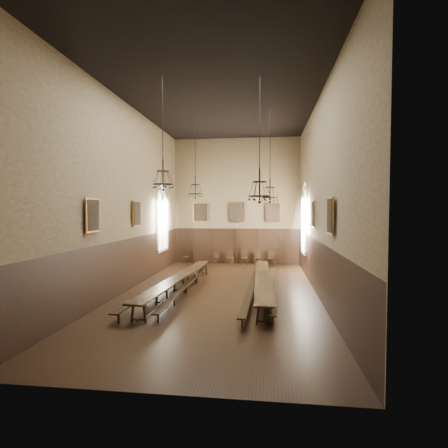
% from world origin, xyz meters
% --- Properties ---
extents(floor, '(9.00, 18.00, 0.02)m').
position_xyz_m(floor, '(0.00, 0.00, -0.01)').
color(floor, black).
rests_on(floor, ground).
extents(ceiling, '(9.00, 18.00, 0.02)m').
position_xyz_m(ceiling, '(0.00, 0.00, 9.01)').
color(ceiling, black).
rests_on(ceiling, ground).
extents(wall_back, '(9.00, 0.02, 9.00)m').
position_xyz_m(wall_back, '(0.00, 9.01, 4.50)').
color(wall_back, '#8B7B55').
rests_on(wall_back, ground).
extents(wall_front, '(9.00, 0.02, 9.00)m').
position_xyz_m(wall_front, '(0.00, -9.01, 4.50)').
color(wall_front, '#8B7B55').
rests_on(wall_front, ground).
extents(wall_left, '(0.02, 18.00, 9.00)m').
position_xyz_m(wall_left, '(-4.51, 0.00, 4.50)').
color(wall_left, '#8B7B55').
rests_on(wall_left, ground).
extents(wall_right, '(0.02, 18.00, 9.00)m').
position_xyz_m(wall_right, '(4.51, 0.00, 4.50)').
color(wall_right, '#8B7B55').
rests_on(wall_right, ground).
extents(wainscot_panelling, '(9.00, 18.00, 2.50)m').
position_xyz_m(wainscot_panelling, '(0.00, 0.00, 1.25)').
color(wainscot_panelling, black).
rests_on(wainscot_panelling, floor).
extents(table_left, '(1.36, 9.96, 0.77)m').
position_xyz_m(table_left, '(-1.90, -0.11, 0.39)').
color(table_left, black).
rests_on(table_left, floor).
extents(table_right, '(0.95, 9.95, 0.78)m').
position_xyz_m(table_right, '(2.00, 0.20, 0.39)').
color(table_right, black).
rests_on(table_right, floor).
extents(bench_left_outer, '(0.89, 10.40, 0.47)m').
position_xyz_m(bench_left_outer, '(-2.58, 0.02, 0.30)').
color(bench_left_outer, black).
rests_on(bench_left_outer, floor).
extents(bench_left_inner, '(0.31, 9.28, 0.42)m').
position_xyz_m(bench_left_inner, '(-1.54, -0.23, 0.27)').
color(bench_left_inner, black).
rests_on(bench_left_inner, floor).
extents(bench_right_inner, '(0.54, 9.86, 0.44)m').
position_xyz_m(bench_right_inner, '(1.51, -0.14, 0.28)').
color(bench_right_inner, black).
rests_on(bench_right_inner, floor).
extents(bench_right_outer, '(0.70, 9.42, 0.42)m').
position_xyz_m(bench_right_outer, '(2.59, 0.12, 0.27)').
color(bench_right_outer, black).
rests_on(bench_right_outer, floor).
extents(chair_0, '(0.56, 0.56, 0.99)m').
position_xyz_m(chair_0, '(-3.57, 8.50, 0.30)').
color(chair_0, black).
rests_on(chair_0, floor).
extents(chair_2, '(0.46, 0.46, 0.86)m').
position_xyz_m(chair_2, '(-1.39, 8.56, 0.26)').
color(chair_2, black).
rests_on(chair_2, floor).
extents(chair_3, '(0.49, 0.49, 1.01)m').
position_xyz_m(chair_3, '(-0.41, 8.48, 0.30)').
color(chair_3, black).
rests_on(chair_3, floor).
extents(chair_4, '(0.46, 0.46, 1.02)m').
position_xyz_m(chair_4, '(0.62, 8.54, 0.31)').
color(chair_4, black).
rests_on(chair_4, floor).
extents(chair_5, '(0.43, 0.43, 0.94)m').
position_xyz_m(chair_5, '(1.49, 8.56, 0.28)').
color(chair_5, black).
rests_on(chair_5, floor).
extents(chair_6, '(0.49, 0.49, 0.99)m').
position_xyz_m(chair_6, '(2.47, 8.61, 0.30)').
color(chair_6, black).
rests_on(chair_6, floor).
extents(chandelier_back_left, '(0.80, 0.80, 4.37)m').
position_xyz_m(chandelier_back_left, '(-1.76, 2.99, 5.07)').
color(chandelier_back_left, black).
rests_on(chandelier_back_left, ceiling).
extents(chandelier_back_right, '(0.83, 0.83, 4.63)m').
position_xyz_m(chandelier_back_right, '(2.33, 2.06, 4.83)').
color(chandelier_back_right, black).
rests_on(chandelier_back_right, ceiling).
extents(chandelier_front_left, '(0.78, 0.78, 4.25)m').
position_xyz_m(chandelier_front_left, '(-1.80, -2.91, 5.19)').
color(chandelier_front_left, black).
rests_on(chandelier_front_left, ceiling).
extents(chandelier_front_right, '(0.86, 0.86, 4.72)m').
position_xyz_m(chandelier_front_right, '(1.89, -2.44, 4.74)').
color(chandelier_front_right, black).
rests_on(chandelier_front_right, ceiling).
extents(portrait_back_0, '(1.10, 0.12, 1.40)m').
position_xyz_m(portrait_back_0, '(-2.60, 8.88, 3.70)').
color(portrait_back_0, '#B67A2B').
rests_on(portrait_back_0, wall_back).
extents(portrait_back_1, '(1.10, 0.12, 1.40)m').
position_xyz_m(portrait_back_1, '(0.00, 8.88, 3.70)').
color(portrait_back_1, '#B67A2B').
rests_on(portrait_back_1, wall_back).
extents(portrait_back_2, '(1.10, 0.12, 1.40)m').
position_xyz_m(portrait_back_2, '(2.60, 8.88, 3.70)').
color(portrait_back_2, '#B67A2B').
rests_on(portrait_back_2, wall_back).
extents(portrait_left_0, '(0.12, 1.00, 1.30)m').
position_xyz_m(portrait_left_0, '(-4.38, 1.00, 3.70)').
color(portrait_left_0, '#B67A2B').
rests_on(portrait_left_0, wall_left).
extents(portrait_left_1, '(0.12, 1.00, 1.30)m').
position_xyz_m(portrait_left_1, '(-4.38, -3.50, 3.70)').
color(portrait_left_1, '#B67A2B').
rests_on(portrait_left_1, wall_left).
extents(portrait_right_0, '(0.12, 1.00, 1.30)m').
position_xyz_m(portrait_right_0, '(4.38, 1.00, 3.70)').
color(portrait_right_0, '#B67A2B').
rests_on(portrait_right_0, wall_right).
extents(portrait_right_1, '(0.12, 1.00, 1.30)m').
position_xyz_m(portrait_right_1, '(4.38, -3.50, 3.70)').
color(portrait_right_1, '#B67A2B').
rests_on(portrait_right_1, wall_right).
extents(window_right, '(0.20, 2.20, 4.60)m').
position_xyz_m(window_right, '(4.43, 5.50, 3.40)').
color(window_right, white).
rests_on(window_right, wall_right).
extents(window_left, '(0.20, 2.20, 4.60)m').
position_xyz_m(window_left, '(-4.43, 5.50, 3.40)').
color(window_left, white).
rests_on(window_left, wall_left).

